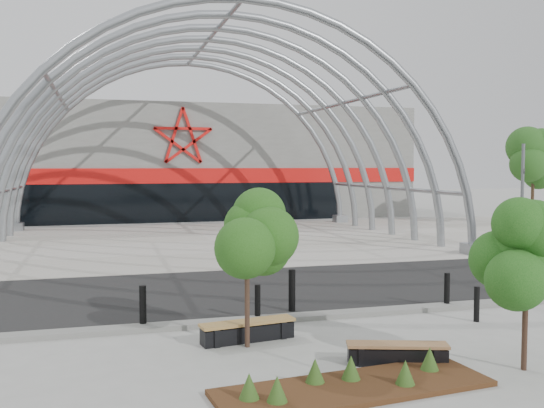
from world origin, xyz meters
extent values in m
plane|color=gray|center=(0.00, 0.00, 0.00)|extent=(140.00, 140.00, 0.00)
cube|color=black|center=(0.00, 3.50, 0.01)|extent=(140.00, 7.00, 0.02)
cube|color=#A8A398|center=(0.00, 15.50, 0.02)|extent=(60.00, 17.00, 0.04)
cube|color=slate|center=(0.00, -0.25, 0.06)|extent=(60.00, 0.50, 0.12)
cube|color=slate|center=(0.00, 33.50, 4.00)|extent=(34.00, 15.00, 8.00)
cube|color=black|center=(0.00, 26.05, 1.30)|extent=(22.00, 0.25, 2.60)
cube|color=red|center=(0.00, 26.05, 3.10)|extent=(34.00, 0.30, 1.00)
torus|color=gray|center=(0.00, 8.00, 0.00)|extent=(20.36, 0.36, 20.36)
torus|color=gray|center=(0.00, 10.50, 0.00)|extent=(20.36, 0.36, 20.36)
torus|color=gray|center=(0.00, 13.00, 0.00)|extent=(20.36, 0.36, 20.36)
torus|color=gray|center=(0.00, 15.50, 0.00)|extent=(20.36, 0.36, 20.36)
torus|color=gray|center=(0.00, 18.00, 0.00)|extent=(20.36, 0.36, 20.36)
torus|color=gray|center=(0.00, 20.50, 0.00)|extent=(20.36, 0.36, 20.36)
torus|color=gray|center=(0.00, 23.00, 0.00)|extent=(20.36, 0.36, 20.36)
cylinder|color=gray|center=(9.66, 15.50, 2.59)|extent=(0.20, 15.00, 0.20)
cylinder|color=gray|center=(7.07, 15.50, 7.07)|extent=(0.20, 15.00, 0.20)
cylinder|color=gray|center=(0.00, 15.50, 10.00)|extent=(0.20, 15.00, 0.20)
cylinder|color=gray|center=(-7.07, 15.50, 7.07)|extent=(0.20, 15.00, 0.20)
cylinder|color=gray|center=(-9.66, 15.50, 2.59)|extent=(0.20, 15.00, 0.20)
cube|color=gray|center=(-10.00, 23.00, 0.25)|extent=(0.80, 0.80, 0.50)
cube|color=gray|center=(10.00, 8.00, 0.25)|extent=(0.80, 0.80, 0.50)
cube|color=gray|center=(10.00, 23.00, 0.25)|extent=(0.80, 0.80, 0.50)
cube|color=#361C0C|center=(-1.06, -5.01, 0.05)|extent=(4.96, 1.97, 0.09)
cone|color=#355A1E|center=(-2.52, -5.35, 0.30)|extent=(0.33, 0.33, 0.42)
cone|color=#355A1E|center=(-1.00, -4.72, 0.30)|extent=(0.33, 0.33, 0.42)
cone|color=#355A1E|center=(-0.20, -5.20, 0.30)|extent=(0.33, 0.33, 0.42)
cone|color=#355A1E|center=(-1.65, -4.70, 0.30)|extent=(0.33, 0.33, 0.42)
cone|color=#355A1E|center=(0.58, -4.65, 0.30)|extent=(0.33, 0.33, 0.42)
cone|color=#355A1E|center=(-2.92, -5.11, 0.30)|extent=(0.33, 0.33, 0.42)
cylinder|color=slate|center=(11.03, 6.26, 2.34)|extent=(0.13, 0.13, 4.67)
imported|color=black|center=(11.03, 6.26, 3.36)|extent=(0.37, 0.64, 0.13)
cylinder|color=#311E18|center=(-2.25, -2.12, 0.84)|extent=(0.11, 0.11, 1.69)
ellipsoid|color=#1C4B10|center=(-2.25, -2.12, 2.38)|extent=(1.44, 1.44, 1.84)
cylinder|color=black|center=(2.42, -4.90, 0.80)|extent=(0.11, 0.11, 1.59)
ellipsoid|color=#154710|center=(2.42, -4.90, 2.24)|extent=(1.31, 1.31, 1.73)
cube|color=black|center=(-2.14, -1.70, 0.18)|extent=(2.10, 0.70, 0.35)
cube|color=black|center=(-2.90, -1.82, 0.21)|extent=(0.19, 0.47, 0.41)
cube|color=black|center=(-1.37, -1.58, 0.21)|extent=(0.19, 0.47, 0.41)
cube|color=olive|center=(-2.14, -1.70, 0.41)|extent=(2.16, 0.78, 0.06)
cube|color=black|center=(0.29, -3.97, 0.16)|extent=(1.91, 0.92, 0.32)
cube|color=black|center=(-0.39, -3.75, 0.19)|extent=(0.23, 0.43, 0.38)
cube|color=black|center=(0.96, -4.18, 0.19)|extent=(0.23, 0.43, 0.38)
cube|color=brown|center=(0.29, -3.97, 0.38)|extent=(1.98, 0.99, 0.06)
cylinder|color=black|center=(-4.27, -0.04, 0.51)|extent=(0.16, 0.16, 1.02)
cylinder|color=black|center=(-0.42, 0.56, 0.56)|extent=(0.18, 0.18, 1.12)
cylinder|color=black|center=(-1.50, -0.07, 0.45)|extent=(0.14, 0.14, 0.89)
cylinder|color=black|center=(3.73, -0.14, 0.47)|extent=(0.15, 0.15, 0.94)
cylinder|color=black|center=(3.64, -1.61, 0.43)|extent=(0.14, 0.14, 0.87)
cylinder|color=#2F2114|center=(21.00, 18.00, 1.51)|extent=(0.20, 0.20, 3.03)
ellipsoid|color=#1A4616|center=(21.00, 18.00, 4.26)|extent=(2.70, 2.70, 3.30)
camera|label=1|loc=(-5.11, -14.34, 3.84)|focal=40.00mm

